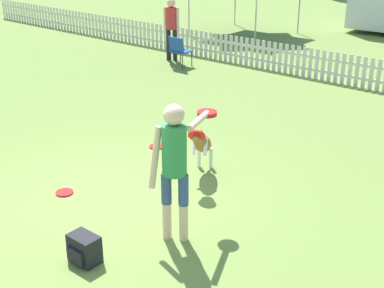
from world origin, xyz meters
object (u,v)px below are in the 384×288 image
(frisbee_midfield, at_px, (157,147))
(folding_chair_blue_left, at_px, (179,49))
(handler_person, at_px, (176,157))
(frisbee_near_handler, at_px, (64,192))
(frisbee_near_dog, at_px, (170,135))
(spectator_standing, at_px, (171,23))
(leaping_dog, at_px, (201,143))
(backpack_on_grass, at_px, (84,249))

(frisbee_midfield, relative_size, folding_chair_blue_left, 0.31)
(handler_person, bearing_deg, frisbee_near_handler, 156.32)
(frisbee_near_handler, height_order, frisbee_near_dog, same)
(frisbee_midfield, bearing_deg, spectator_standing, 129.23)
(leaping_dog, relative_size, frisbee_near_dog, 4.09)
(leaping_dog, distance_m, frisbee_near_dog, 1.75)
(handler_person, relative_size, folding_chair_blue_left, 2.13)
(frisbee_near_dog, bearing_deg, backpack_on_grass, -62.42)
(leaping_dog, bearing_deg, spectator_standing, -73.29)
(leaping_dog, bearing_deg, frisbee_near_handler, 27.17)
(handler_person, xyz_separation_m, spectator_standing, (-5.81, 6.44, -0.07))
(handler_person, xyz_separation_m, frisbee_near_dog, (-2.23, 2.37, -1.04))
(frisbee_near_dog, relative_size, folding_chair_blue_left, 0.31)
(leaping_dog, height_order, frisbee_near_handler, leaping_dog)
(backpack_on_grass, relative_size, folding_chair_blue_left, 0.44)
(spectator_standing, bearing_deg, frisbee_near_dog, 103.43)
(frisbee_near_handler, distance_m, frisbee_near_dog, 2.55)
(backpack_on_grass, bearing_deg, frisbee_near_dog, 117.58)
(frisbee_midfield, xyz_separation_m, folding_chair_blue_left, (-3.12, 4.17, 0.46))
(backpack_on_grass, bearing_deg, handler_person, 65.74)
(folding_chair_blue_left, height_order, spectator_standing, spectator_standing)
(handler_person, relative_size, spectator_standing, 1.03)
(folding_chair_blue_left, xyz_separation_m, spectator_standing, (-0.64, 0.43, 0.51))
(frisbee_midfield, height_order, backpack_on_grass, backpack_on_grass)
(frisbee_midfield, xyz_separation_m, spectator_standing, (-3.76, 4.60, 0.97))
(leaping_dog, height_order, spectator_standing, spectator_standing)
(backpack_on_grass, xyz_separation_m, folding_chair_blue_left, (-4.71, 7.02, 0.31))
(leaping_dog, distance_m, backpack_on_grass, 2.54)
(handler_person, relative_size, leaping_dog, 1.70)
(leaping_dog, xyz_separation_m, frisbee_midfield, (-1.25, 0.36, -0.51))
(spectator_standing, bearing_deg, frisbee_midfield, 101.30)
(frisbee_near_handler, relative_size, spectator_standing, 0.15)
(frisbee_near_dog, distance_m, spectator_standing, 5.51)
(leaping_dog, xyz_separation_m, frisbee_near_dog, (-1.42, 0.89, -0.51))
(frisbee_near_handler, relative_size, backpack_on_grass, 0.70)
(handler_person, distance_m, backpack_on_grass, 1.43)
(frisbee_midfield, height_order, folding_chair_blue_left, folding_chair_blue_left)
(handler_person, bearing_deg, backpack_on_grass, -142.78)
(leaping_dog, distance_m, folding_chair_blue_left, 6.29)
(spectator_standing, bearing_deg, leaping_dog, 107.29)
(handler_person, xyz_separation_m, frisbee_near_handler, (-1.93, -0.16, -1.04))
(handler_person, distance_m, frisbee_midfield, 2.95)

